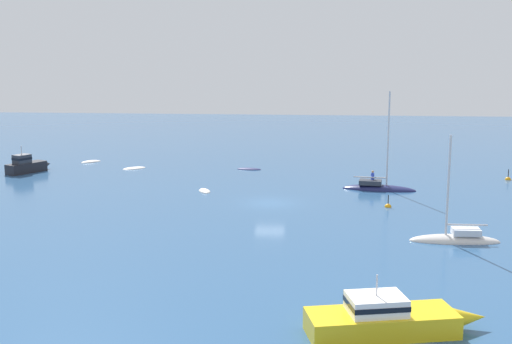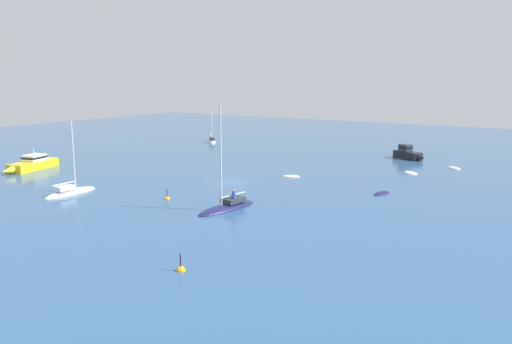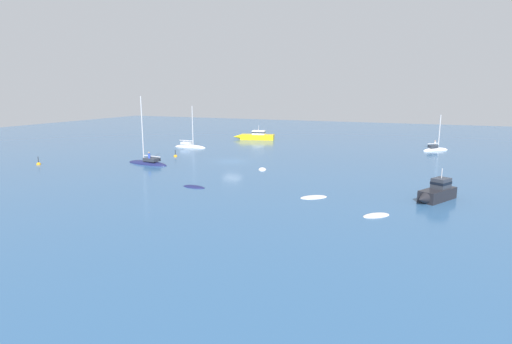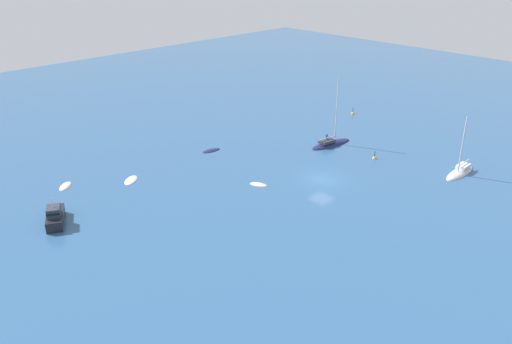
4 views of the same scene
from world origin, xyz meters
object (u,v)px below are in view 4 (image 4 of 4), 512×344
Objects in this scene: motor_cruiser at (55,215)px; mooring_buoy at (353,114)px; sailboat at (331,144)px; rib_1 at (65,186)px; tender at (131,180)px; skiff at (259,185)px; rib at (211,151)px; channel_buoy at (374,158)px; sloop at (460,172)px.

mooring_buoy is (-50.31, -0.44, -0.75)m from motor_cruiser.
sailboat reaches higher than rib_1.
tender is at bearing -4.22° from mooring_buoy.
tender is 1.26× the size of skiff.
motor_cruiser is 50.32m from mooring_buoy.
rib_1 is 1.85× the size of mooring_buoy.
mooring_buoy reaches higher than skiff.
rib_1 is at bearing -2.42° from rib.
tender is 30.78m from channel_buoy.
channel_buoy reaches higher than rib_1.
channel_buoy is at bearing -80.39° from sailboat.
rib is 31.61m from sloop.
skiff is 0.82× the size of rib.
motor_cruiser is at bearing 14.74° from rib_1.
rib reaches higher than tender.
mooring_buoy is at bearing 32.68° from sailboat.
skiff is at bearing -163.88° from sailboat.
channel_buoy is at bearing 135.60° from rib.
motor_cruiser reaches higher than rib.
motor_cruiser is at bearing 16.70° from rib.
rib is 27.02m from mooring_buoy.
mooring_buoy is (-29.68, -8.44, 0.02)m from skiff.
sailboat is 3.80× the size of rib_1.
motor_cruiser is at bearing 0.50° from mooring_buoy.
sailboat reaches higher than mooring_buoy.
mooring_buoy is (-45.86, 6.75, 0.02)m from rib_1.
mooring_buoy reaches higher than rib_1.
rib is at bearing -51.98° from motor_cruiser.
sailboat reaches higher than tender.
sloop is at bearing 129.39° from rib.
motor_cruiser is 39.10m from channel_buoy.
sailboat is at bearing 24.53° from mooring_buoy.
sloop is (-16.93, 26.70, 0.12)m from rib.
mooring_buoy reaches higher than channel_buoy.
skiff is at bearing -16.35° from channel_buoy.
channel_buoy is at bearing 50.88° from skiff.
sloop is 10.50m from channel_buoy.
mooring_buoy is at bearing 83.11° from skiff.
skiff is 0.91× the size of rib_1.
tender is at bearing -44.31° from motor_cruiser.
channel_buoy reaches higher than rib.
rib_1 is (36.01, -29.87, -0.12)m from sloop.
motor_cruiser reaches higher than mooring_buoy.
rib is at bearing 143.65° from skiff.
sloop reaches higher than rib.
skiff is (16.14, 2.26, -0.14)m from sailboat.
rib_1 is (6.29, -3.83, 0.00)m from tender.
tender is 2.24× the size of channel_buoy.
skiff is at bearing 93.31° from rib_1.
channel_buoy is (-0.18, 7.05, -0.13)m from sailboat.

